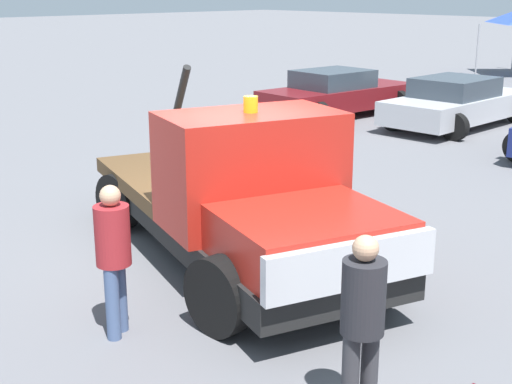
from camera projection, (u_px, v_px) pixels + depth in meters
ground_plane at (231, 257)px, 9.90m from camera, size 160.00×160.00×0.00m
tow_truck at (242, 201)px, 9.33m from camera, size 6.28×3.82×2.51m
person_near_truck at (363, 316)px, 5.95m from camera, size 0.37×0.37×1.68m
person_at_hood at (113, 250)px, 7.44m from camera, size 0.37×0.37×1.67m
parked_car_maroon at (337, 93)px, 20.64m from camera, size 2.66×5.00×1.34m
parked_car_silver at (457, 103)px, 18.97m from camera, size 2.51×4.91×1.34m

